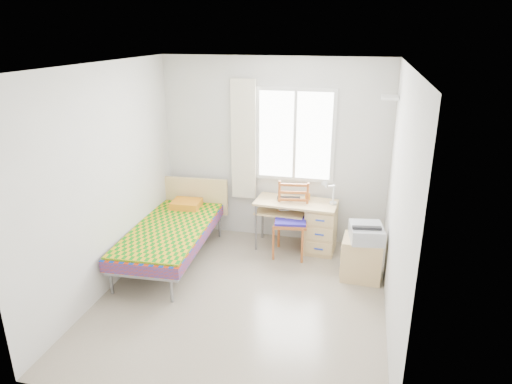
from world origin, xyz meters
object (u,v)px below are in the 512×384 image
cabinet (362,258)px  chair (292,216)px  printer (366,232)px  desk (316,225)px  bed (173,231)px

cabinet → chair: bearing=157.5°
chair → printer: 1.08m
desk → cabinet: desk is taller
bed → chair: (1.50, 0.54, 0.14)m
desk → bed: bearing=-154.8°
bed → printer: size_ratio=4.15×
chair → cabinet: 1.09m
chair → desk: bearing=22.4°
desk → chair: chair is taller
cabinet → printer: (0.03, -0.02, 0.36)m
desk → printer: size_ratio=2.31×
chair → bed: bearing=-168.0°
chair → printer: (0.98, -0.46, 0.06)m
desk → chair: 0.41m
bed → printer: bearing=-0.9°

